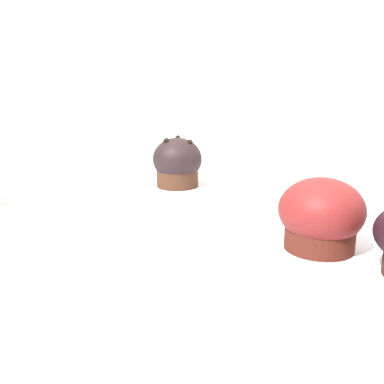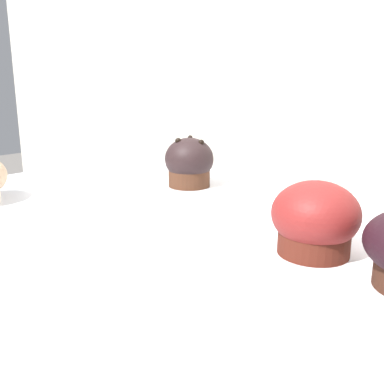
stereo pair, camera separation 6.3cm
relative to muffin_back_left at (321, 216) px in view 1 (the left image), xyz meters
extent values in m
cube|color=beige|center=(-0.18, 0.58, -0.08)|extent=(3.20, 0.10, 1.80)
cylinder|color=#4F1D13|center=(0.00, 0.00, -0.02)|extent=(0.08, 0.08, 0.05)
ellipsoid|color=maroon|center=(0.00, 0.00, 0.01)|extent=(0.10, 0.10, 0.08)
sphere|color=white|center=(-0.01, 0.02, 0.04)|extent=(0.01, 0.01, 0.01)
cylinder|color=#49291A|center=(-0.33, 0.14, -0.02)|extent=(0.08, 0.08, 0.05)
ellipsoid|color=black|center=(-0.33, 0.14, 0.01)|extent=(0.09, 0.09, 0.08)
sphere|color=black|center=(-0.31, 0.15, 0.04)|extent=(0.01, 0.01, 0.01)
sphere|color=black|center=(-0.34, 0.15, 0.05)|extent=(0.01, 0.01, 0.01)
sphere|color=black|center=(-0.34, 0.12, 0.05)|extent=(0.01, 0.01, 0.01)
camera|label=1|loc=(0.18, -0.50, 0.16)|focal=42.00mm
camera|label=2|loc=(0.23, -0.46, 0.16)|focal=42.00mm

